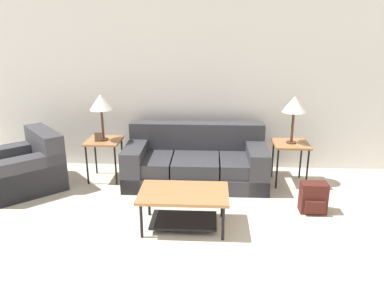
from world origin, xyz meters
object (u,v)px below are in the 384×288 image
at_px(armchair, 27,169).
at_px(side_table_left, 104,144).
at_px(backpack, 313,198).
at_px(table_lamp_left, 101,103).
at_px(couch, 196,163).
at_px(table_lamp_right, 294,105).
at_px(side_table_right, 291,148).
at_px(coffee_table, 184,201).

xyz_separation_m(armchair, side_table_left, (1.03, 0.36, 0.26)).
bearing_deg(backpack, table_lamp_left, 162.55).
distance_m(couch, table_lamp_right, 1.62).
bearing_deg(couch, backpack, -30.76).
bearing_deg(table_lamp_left, couch, -0.37).
distance_m(side_table_right, backpack, 0.97).
height_order(table_lamp_left, table_lamp_right, same).
bearing_deg(armchair, side_table_right, 5.54).
bearing_deg(side_table_left, backpack, -17.45).
distance_m(table_lamp_right, backpack, 1.33).
xyz_separation_m(couch, coffee_table, (-0.08, -1.33, 0.04)).
xyz_separation_m(couch, side_table_left, (-1.36, 0.01, 0.26)).
height_order(couch, side_table_left, couch).
relative_size(side_table_right, table_lamp_left, 0.91).
distance_m(armchair, backpack, 3.91).
relative_size(coffee_table, side_table_left, 1.63).
xyz_separation_m(couch, armchair, (-2.39, -0.35, -0.01)).
bearing_deg(side_table_right, table_lamp_left, -180.00).
xyz_separation_m(armchair, side_table_right, (3.75, 0.36, 0.26)).
relative_size(coffee_table, side_table_right, 1.63).
bearing_deg(backpack, side_table_right, 98.32).
distance_m(side_table_left, table_lamp_left, 0.62).
distance_m(table_lamp_left, table_lamp_right, 2.72).
bearing_deg(couch, side_table_left, 179.63).
bearing_deg(side_table_left, coffee_table, -46.36).
distance_m(couch, side_table_right, 1.38).
xyz_separation_m(side_table_right, table_lamp_left, (-2.72, -0.00, 0.62)).
bearing_deg(side_table_right, coffee_table, -137.04).
distance_m(coffee_table, table_lamp_right, 2.14).
height_order(side_table_left, side_table_right, same).
xyz_separation_m(couch, backpack, (1.49, -0.89, -0.10)).
xyz_separation_m(coffee_table, side_table_left, (-1.28, 1.34, 0.22)).
distance_m(armchair, coffee_table, 2.50).
bearing_deg(table_lamp_right, table_lamp_left, 180.00).
height_order(side_table_right, table_lamp_left, table_lamp_left).
distance_m(couch, coffee_table, 1.33).
relative_size(side_table_left, table_lamp_right, 0.91).
bearing_deg(table_lamp_left, backpack, -17.45).
relative_size(coffee_table, table_lamp_right, 1.49).
distance_m(coffee_table, side_table_left, 1.87).
height_order(side_table_right, backpack, side_table_right).
xyz_separation_m(couch, table_lamp_right, (1.36, 0.01, 0.87)).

